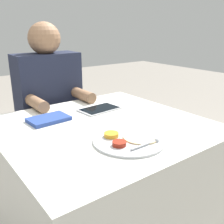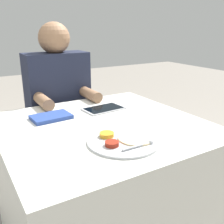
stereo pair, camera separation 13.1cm
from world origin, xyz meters
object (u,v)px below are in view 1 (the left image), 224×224
Objects in this scene: tablet_device at (100,109)px; thali_tray at (129,140)px; person_diner at (50,121)px; red_notebook at (49,119)px.

thali_tray is at bearing -108.74° from tablet_device.
tablet_device is 0.49m from person_diner.
person_diner is (0.02, 0.88, -0.18)m from thali_tray.
person_diner is (-0.13, 0.44, -0.17)m from tablet_device.
red_notebook is 0.17× the size of person_diner.
thali_tray is 1.26× the size of tablet_device.
thali_tray is 0.90m from person_diner.
red_notebook is at bearing 110.67° from thali_tray.
person_diner is (0.19, 0.43, -0.18)m from red_notebook.
tablet_device is (0.32, -0.00, -0.00)m from red_notebook.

